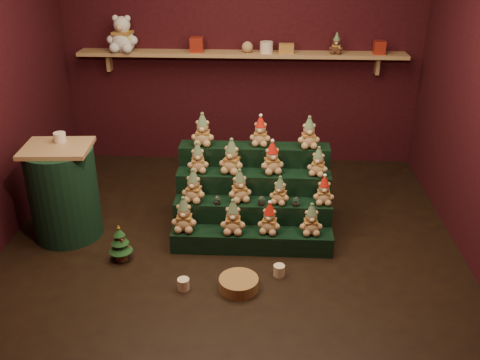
# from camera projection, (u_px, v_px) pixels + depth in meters

# --- Properties ---
(ground) EXTENTS (4.00, 4.00, 0.00)m
(ground) POSITION_uv_depth(u_px,v_px,m) (231.00, 247.00, 4.73)
(ground) COLOR black
(ground) RESTS_ON ground
(back_wall) EXTENTS (4.00, 0.10, 2.80)m
(back_wall) POSITION_uv_depth(u_px,v_px,m) (242.00, 42.00, 5.97)
(back_wall) COLOR black
(back_wall) RESTS_ON ground
(front_wall) EXTENTS (4.00, 0.10, 2.80)m
(front_wall) POSITION_uv_depth(u_px,v_px,m) (197.00, 229.00, 2.28)
(front_wall) COLOR black
(front_wall) RESTS_ON ground
(back_shelf) EXTENTS (3.60, 0.26, 0.24)m
(back_shelf) POSITION_uv_depth(u_px,v_px,m) (241.00, 54.00, 5.86)
(back_shelf) COLOR tan
(back_shelf) RESTS_ON ground
(riser_tier_front) EXTENTS (1.40, 0.22, 0.18)m
(riser_tier_front) POSITION_uv_depth(u_px,v_px,m) (252.00, 241.00, 4.65)
(riser_tier_front) COLOR black
(riser_tier_front) RESTS_ON ground
(riser_tier_midfront) EXTENTS (1.40, 0.22, 0.36)m
(riser_tier_midfront) POSITION_uv_depth(u_px,v_px,m) (253.00, 219.00, 4.81)
(riser_tier_midfront) COLOR black
(riser_tier_midfront) RESTS_ON ground
(riser_tier_midback) EXTENTS (1.40, 0.22, 0.54)m
(riser_tier_midback) POSITION_uv_depth(u_px,v_px,m) (253.00, 199.00, 4.97)
(riser_tier_midback) COLOR black
(riser_tier_midback) RESTS_ON ground
(riser_tier_back) EXTENTS (1.40, 0.22, 0.72)m
(riser_tier_back) POSITION_uv_depth(u_px,v_px,m) (254.00, 180.00, 5.13)
(riser_tier_back) COLOR black
(riser_tier_back) RESTS_ON ground
(teddy_0) EXTENTS (0.22, 0.20, 0.31)m
(teddy_0) POSITION_uv_depth(u_px,v_px,m) (184.00, 214.00, 4.58)
(teddy_0) COLOR tan
(teddy_0) RESTS_ON riser_tier_front
(teddy_1) EXTENTS (0.22, 0.19, 0.30)m
(teddy_1) POSITION_uv_depth(u_px,v_px,m) (233.00, 217.00, 4.55)
(teddy_1) COLOR tan
(teddy_1) RESTS_ON riser_tier_front
(teddy_2) EXTENTS (0.23, 0.22, 0.28)m
(teddy_2) POSITION_uv_depth(u_px,v_px,m) (269.00, 218.00, 4.55)
(teddy_2) COLOR tan
(teddy_2) RESTS_ON riser_tier_front
(teddy_3) EXTENTS (0.21, 0.19, 0.28)m
(teddy_3) POSITION_uv_depth(u_px,v_px,m) (311.00, 219.00, 4.54)
(teddy_3) COLOR tan
(teddy_3) RESTS_ON riser_tier_front
(teddy_4) EXTENTS (0.24, 0.23, 0.29)m
(teddy_4) POSITION_uv_depth(u_px,v_px,m) (194.00, 186.00, 4.69)
(teddy_4) COLOR tan
(teddy_4) RESTS_ON riser_tier_midfront
(teddy_5) EXTENTS (0.26, 0.24, 0.29)m
(teddy_5) POSITION_uv_depth(u_px,v_px,m) (240.00, 186.00, 4.69)
(teddy_5) COLOR tan
(teddy_5) RESTS_ON riser_tier_midfront
(teddy_6) EXTENTS (0.22, 0.21, 0.25)m
(teddy_6) POSITION_uv_depth(u_px,v_px,m) (280.00, 190.00, 4.66)
(teddy_6) COLOR tan
(teddy_6) RESTS_ON riser_tier_midfront
(teddy_7) EXTENTS (0.18, 0.17, 0.26)m
(teddy_7) POSITION_uv_depth(u_px,v_px,m) (324.00, 190.00, 4.65)
(teddy_7) COLOR tan
(teddy_7) RESTS_ON riser_tier_midfront
(teddy_8) EXTENTS (0.22, 0.20, 0.27)m
(teddy_8) POSITION_uv_depth(u_px,v_px,m) (198.00, 158.00, 4.82)
(teddy_8) COLOR tan
(teddy_8) RESTS_ON riser_tier_midback
(teddy_9) EXTENTS (0.27, 0.26, 0.31)m
(teddy_9) POSITION_uv_depth(u_px,v_px,m) (232.00, 156.00, 4.80)
(teddy_9) COLOR tan
(teddy_9) RESTS_ON riser_tier_midback
(teddy_10) EXTENTS (0.25, 0.24, 0.29)m
(teddy_10) POSITION_uv_depth(u_px,v_px,m) (272.00, 157.00, 4.80)
(teddy_10) COLOR tan
(teddy_10) RESTS_ON riser_tier_midback
(teddy_11) EXTENTS (0.23, 0.21, 0.26)m
(teddy_11) POSITION_uv_depth(u_px,v_px,m) (318.00, 161.00, 4.76)
(teddy_11) COLOR tan
(teddy_11) RESTS_ON riser_tier_midback
(teddy_12) EXTENTS (0.22, 0.20, 0.30)m
(teddy_12) POSITION_uv_depth(u_px,v_px,m) (203.00, 130.00, 4.93)
(teddy_12) COLOR tan
(teddy_12) RESTS_ON riser_tier_back
(teddy_13) EXTENTS (0.22, 0.20, 0.27)m
(teddy_13) POSITION_uv_depth(u_px,v_px,m) (260.00, 131.00, 4.93)
(teddy_13) COLOR tan
(teddy_13) RESTS_ON riser_tier_back
(teddy_14) EXTENTS (0.22, 0.21, 0.29)m
(teddy_14) POSITION_uv_depth(u_px,v_px,m) (309.00, 133.00, 4.88)
(teddy_14) COLOR tan
(teddy_14) RESTS_ON riser_tier_back
(snow_globe_a) EXTENTS (0.06, 0.06, 0.08)m
(snow_globe_a) POSITION_uv_depth(u_px,v_px,m) (217.00, 200.00, 4.68)
(snow_globe_a) COLOR black
(snow_globe_a) RESTS_ON riser_tier_midfront
(snow_globe_b) EXTENTS (0.06, 0.06, 0.09)m
(snow_globe_b) POSITION_uv_depth(u_px,v_px,m) (261.00, 200.00, 4.66)
(snow_globe_b) COLOR black
(snow_globe_b) RESTS_ON riser_tier_midfront
(snow_globe_c) EXTENTS (0.06, 0.06, 0.08)m
(snow_globe_c) POSITION_uv_depth(u_px,v_px,m) (296.00, 201.00, 4.65)
(snow_globe_c) COLOR black
(snow_globe_c) RESTS_ON riser_tier_midfront
(side_table) EXTENTS (0.61, 0.61, 0.87)m
(side_table) POSITION_uv_depth(u_px,v_px,m) (64.00, 192.00, 4.75)
(side_table) COLOR tan
(side_table) RESTS_ON ground
(table_ornament) EXTENTS (0.10, 0.10, 0.08)m
(table_ornament) POSITION_uv_depth(u_px,v_px,m) (60.00, 137.00, 4.63)
(table_ornament) COLOR beige
(table_ornament) RESTS_ON side_table
(mini_christmas_tree) EXTENTS (0.20, 0.20, 0.34)m
(mini_christmas_tree) POSITION_uv_depth(u_px,v_px,m) (120.00, 243.00, 4.48)
(mini_christmas_tree) COLOR #4D361B
(mini_christmas_tree) RESTS_ON ground
(mug_left) EXTENTS (0.09, 0.09, 0.09)m
(mug_left) POSITION_uv_depth(u_px,v_px,m) (183.00, 284.00, 4.16)
(mug_left) COLOR beige
(mug_left) RESTS_ON ground
(mug_right) EXTENTS (0.09, 0.09, 0.09)m
(mug_right) POSITION_uv_depth(u_px,v_px,m) (279.00, 270.00, 4.32)
(mug_right) COLOR beige
(mug_right) RESTS_ON ground
(wicker_basket) EXTENTS (0.39, 0.39, 0.10)m
(wicker_basket) POSITION_uv_depth(u_px,v_px,m) (239.00, 284.00, 4.16)
(wicker_basket) COLOR olive
(wicker_basket) RESTS_ON ground
(white_bear) EXTENTS (0.38, 0.35, 0.49)m
(white_bear) POSITION_uv_depth(u_px,v_px,m) (122.00, 29.00, 5.77)
(white_bear) COLOR silver
(white_bear) RESTS_ON back_shelf
(brown_bear) EXTENTS (0.17, 0.16, 0.21)m
(brown_bear) POSITION_uv_depth(u_px,v_px,m) (336.00, 44.00, 5.72)
(brown_bear) COLOR #4A2918
(brown_bear) RESTS_ON back_shelf
(gift_tin_red_a) EXTENTS (0.14, 0.14, 0.16)m
(gift_tin_red_a) POSITION_uv_depth(u_px,v_px,m) (197.00, 45.00, 5.81)
(gift_tin_red_a) COLOR maroon
(gift_tin_red_a) RESTS_ON back_shelf
(gift_tin_cream) EXTENTS (0.14, 0.14, 0.12)m
(gift_tin_cream) POSITION_uv_depth(u_px,v_px,m) (266.00, 47.00, 5.79)
(gift_tin_cream) COLOR beige
(gift_tin_cream) RESTS_ON back_shelf
(gift_tin_red_b) EXTENTS (0.12, 0.12, 0.14)m
(gift_tin_red_b) POSITION_uv_depth(u_px,v_px,m) (379.00, 47.00, 5.73)
(gift_tin_red_b) COLOR maroon
(gift_tin_red_b) RESTS_ON back_shelf
(shelf_plush_ball) EXTENTS (0.12, 0.12, 0.12)m
(shelf_plush_ball) POSITION_uv_depth(u_px,v_px,m) (247.00, 47.00, 5.80)
(shelf_plush_ball) COLOR tan
(shelf_plush_ball) RESTS_ON back_shelf
(scarf_gift_box) EXTENTS (0.16, 0.10, 0.10)m
(scarf_gift_box) POSITION_uv_depth(u_px,v_px,m) (286.00, 48.00, 5.78)
(scarf_gift_box) COLOR #CF5F1D
(scarf_gift_box) RESTS_ON back_shelf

